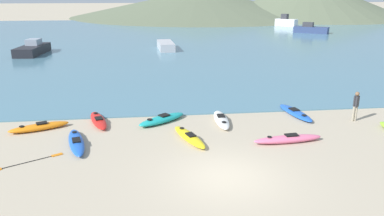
{
  "coord_description": "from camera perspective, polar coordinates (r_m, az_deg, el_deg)",
  "views": [
    {
      "loc": [
        -2.69,
        -12.13,
        6.56
      ],
      "look_at": [
        -0.42,
        6.93,
        0.5
      ],
      "focal_mm": 35.0,
      "sensor_mm": 36.0,
      "label": 1
    }
  ],
  "objects": [
    {
      "name": "far_hill_left",
      "position": [
        102.67,
        1.07,
        15.73
      ],
      "size": [
        66.47,
        66.47,
        6.77
      ],
      "primitive_type": "cone",
      "color": "#5B664C",
      "rests_on": "ground_plane"
    },
    {
      "name": "ground_plane",
      "position": [
        14.05,
        5.14,
        -10.38
      ],
      "size": [
        400.0,
        400.0,
        0.0
      ],
      "primitive_type": "plane",
      "color": "tan"
    },
    {
      "name": "kayak_on_sand_7",
      "position": [
        19.92,
        -14.07,
        -1.83
      ],
      "size": [
        1.45,
        3.0,
        0.32
      ],
      "color": "red",
      "rests_on": "ground_plane"
    },
    {
      "name": "bay_water",
      "position": [
        54.79,
        -3.98,
        10.62
      ],
      "size": [
        160.0,
        70.0,
        0.06
      ],
      "primitive_type": "cube",
      "color": "teal",
      "rests_on": "ground_plane"
    },
    {
      "name": "kayak_on_sand_5",
      "position": [
        17.19,
        -0.42,
        -4.41
      ],
      "size": [
        1.56,
        3.02,
        0.33
      ],
      "color": "yellow",
      "rests_on": "ground_plane"
    },
    {
      "name": "moored_boat_4",
      "position": [
        74.69,
        14.14,
        12.61
      ],
      "size": [
        3.84,
        3.98,
        2.24
      ],
      "color": "white",
      "rests_on": "bay_water"
    },
    {
      "name": "loose_paddle",
      "position": [
        16.42,
        -23.78,
        -7.56
      ],
      "size": [
        2.5,
        1.54,
        0.03
      ],
      "color": "black",
      "rests_on": "ground_plane"
    },
    {
      "name": "kayak_on_sand_0",
      "position": [
        17.35,
        -17.22,
        -4.99
      ],
      "size": [
        1.4,
        3.3,
        0.35
      ],
      "color": "blue",
      "rests_on": "ground_plane"
    },
    {
      "name": "kayak_on_sand_3",
      "position": [
        19.43,
        -4.6,
        -1.72
      ],
      "size": [
        2.75,
        2.31,
        0.4
      ],
      "color": "teal",
      "rests_on": "ground_plane"
    },
    {
      "name": "kayak_on_sand_4",
      "position": [
        17.4,
        14.4,
        -4.6
      ],
      "size": [
        3.26,
        0.82,
        0.39
      ],
      "color": "#E5668C",
      "rests_on": "ground_plane"
    },
    {
      "name": "kayak_on_sand_6",
      "position": [
        19.81,
        -22.27,
        -2.68
      ],
      "size": [
        2.85,
        1.65,
        0.37
      ],
      "color": "orange",
      "rests_on": "ground_plane"
    },
    {
      "name": "moored_boat_2",
      "position": [
        63.62,
        17.64,
        11.37
      ],
      "size": [
        5.31,
        4.52,
        1.65
      ],
      "color": "navy",
      "rests_on": "bay_water"
    },
    {
      "name": "moored_boat_1",
      "position": [
        43.5,
        -4.02,
        9.46
      ],
      "size": [
        1.87,
        4.96,
        0.87
      ],
      "color": "#B2B2B7",
      "rests_on": "bay_water"
    },
    {
      "name": "moored_boat_0",
      "position": [
        43.64,
        -23.11,
        8.27
      ],
      "size": [
        2.54,
        5.82,
        1.53
      ],
      "color": "black",
      "rests_on": "bay_water"
    },
    {
      "name": "kayak_on_sand_8",
      "position": [
        21.34,
        15.47,
        -0.68
      ],
      "size": [
        1.23,
        3.25,
        0.3
      ],
      "color": "blue",
      "rests_on": "ground_plane"
    },
    {
      "name": "person_near_waterline",
      "position": [
        21.17,
        23.7,
        0.51
      ],
      "size": [
        0.32,
        0.27,
        1.58
      ],
      "color": "gray",
      "rests_on": "ground_plane"
    },
    {
      "name": "kayak_on_sand_1",
      "position": [
        19.46,
        4.49,
        -1.77
      ],
      "size": [
        0.77,
        2.92,
        0.34
      ],
      "color": "white",
      "rests_on": "ground_plane"
    }
  ]
}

